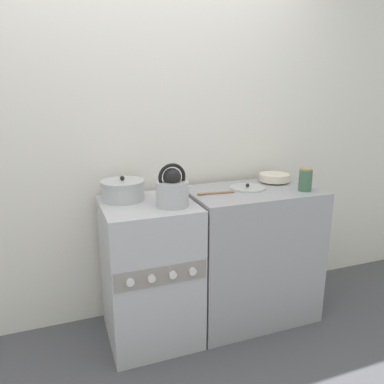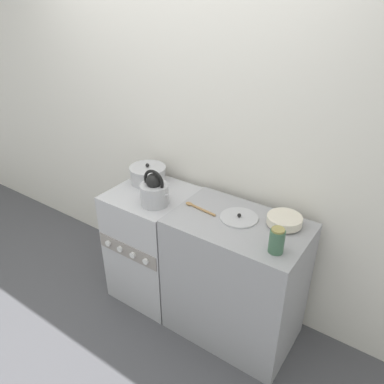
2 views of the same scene
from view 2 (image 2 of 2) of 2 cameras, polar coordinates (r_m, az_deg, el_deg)
The scene contains 10 objects.
ground_plane at distance 3.06m, azimuth -8.91°, elevation -17.14°, with size 12.00×12.00×0.00m, color #4C4C51.
wall_back at distance 2.77m, azimuth -2.04°, elevation 9.18°, with size 7.00×0.06×2.50m.
stove at distance 2.91m, azimuth -5.87°, elevation -7.85°, with size 0.55×0.58×0.90m.
counter at distance 2.59m, azimuth 6.56°, elevation -13.10°, with size 0.85×0.54×0.92m.
kettle at distance 2.48m, azimuth -5.74°, elevation 0.11°, with size 0.23×0.19×0.25m.
cooking_pot at distance 2.79m, azimuth -6.72°, elevation 2.69°, with size 0.27×0.27×0.15m.
enamel_bowl at distance 2.32m, azimuth 13.91°, elevation -4.20°, with size 0.21×0.21×0.06m.
storage_jar at distance 2.07m, azimuth 12.79°, elevation -7.23°, with size 0.08×0.08×0.15m.
loose_pot_lid at distance 2.35m, azimuth 7.18°, elevation -3.88°, with size 0.24×0.24×0.03m.
wooden_spoon at distance 2.42m, azimuth 0.91°, elevation -2.40°, with size 0.25×0.05×0.02m.
Camera 2 is at (1.56, -1.47, 2.18)m, focal length 35.00 mm.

